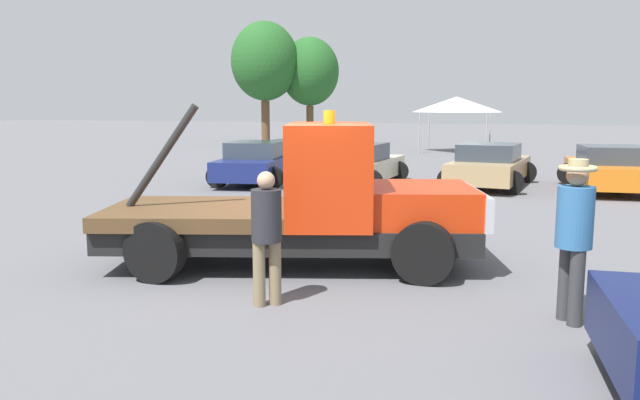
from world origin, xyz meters
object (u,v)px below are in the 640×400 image
parked_car_orange (610,169)px  canopy_tent_white (457,105)px  person_near_truck (574,228)px  parked_car_cream (359,165)px  parked_car_tan (489,166)px  tree_left (310,72)px  person_at_hood (267,229)px  parked_car_navy (258,162)px  tree_center (265,62)px  tow_truck (312,206)px

parked_car_orange → canopy_tent_white: 15.92m
person_near_truck → parked_car_cream: person_near_truck is taller
parked_car_cream → parked_car_tan: (3.86, 1.13, 0.00)m
parked_car_orange → tree_left: size_ratio=0.63×
person_at_hood → parked_car_navy: (-5.26, 11.63, -0.33)m
person_near_truck → tree_center: bearing=-88.9°
parked_car_navy → parked_car_orange: same height
tow_truck → person_near_truck: tow_truck is taller
tow_truck → tree_center: 33.27m
tow_truck → person_at_hood: (0.12, -2.09, 0.03)m
tree_center → parked_car_orange: bearing=-45.3°
person_near_truck → person_at_hood: 3.59m
parked_car_cream → parked_car_orange: 7.35m
parked_car_cream → parked_car_orange: same height
parked_car_navy → canopy_tent_white: size_ratio=1.44×
tow_truck → canopy_tent_white: (-0.47, 25.37, 1.60)m
parked_car_navy → parked_car_tan: bearing=-89.8°
tow_truck → parked_car_tan: tow_truck is taller
parked_car_tan → parked_car_navy: bearing=106.3°
tow_truck → parked_car_orange: 12.06m
parked_car_navy → tree_center: bearing=13.3°
person_at_hood → parked_car_tan: 12.97m
person_near_truck → tree_center: (-17.27, 31.62, 4.26)m
tow_truck → tree_center: tree_center is taller
parked_car_tan → parked_car_orange: (3.40, 0.01, -0.00)m
parked_car_orange → canopy_tent_white: bearing=17.1°
person_near_truck → parked_car_navy: 14.20m
parked_car_navy → tree_left: tree_left is taller
person_at_hood → parked_car_orange: bearing=118.9°
parked_car_navy → tree_center: size_ratio=0.62×
person_near_truck → parked_car_navy: (-8.81, 11.13, -0.46)m
person_at_hood → tree_center: size_ratio=0.21×
person_at_hood → tree_left: size_ratio=0.24×
person_near_truck → tree_left: bearing=-93.8°
tow_truck → parked_car_cream: 9.76m
parked_car_navy → parked_car_tan: same height
person_at_hood → parked_car_orange: size_ratio=0.38×
person_at_hood → parked_car_tan: person_at_hood is taller
person_at_hood → tow_truck: bearing=144.9°
tow_truck → parked_car_cream: tow_truck is taller
tree_center → canopy_tent_white: bearing=-19.6°
tow_truck → parked_car_navy: size_ratio=1.22×
parked_car_navy → parked_car_orange: 10.71m
canopy_tent_white → tree_center: tree_center is taller
parked_car_tan → person_near_truck: bearing=-165.7°
parked_car_cream → parked_car_orange: size_ratio=1.01×
person_at_hood → parked_car_cream: bearing=150.7°
person_near_truck → parked_car_cream: size_ratio=0.42×
parked_car_cream → canopy_tent_white: 15.94m
parked_car_tan → tree_left: tree_left is taller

